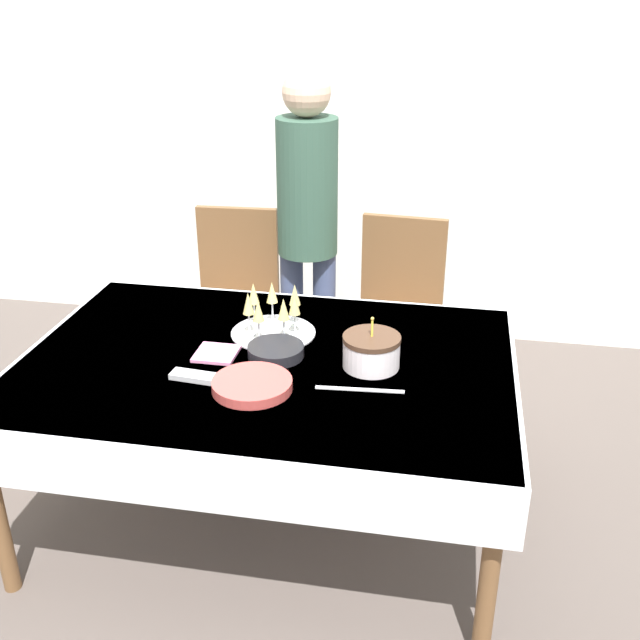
{
  "coord_description": "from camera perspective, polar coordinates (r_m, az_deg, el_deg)",
  "views": [
    {
      "loc": [
        0.63,
        -2.32,
        2.0
      ],
      "look_at": [
        0.18,
        0.11,
        0.84
      ],
      "focal_mm": 42.0,
      "sensor_mm": 36.0,
      "label": 1
    }
  ],
  "objects": [
    {
      "name": "cake_knife",
      "position": [
        2.53,
        3.04,
        -5.32
      ],
      "size": [
        0.3,
        0.04,
        0.0
      ],
      "color": "silver",
      "rests_on": "dining_table"
    },
    {
      "name": "napkin_pile",
      "position": [
        2.77,
        -7.92,
        -2.58
      ],
      "size": [
        0.15,
        0.15,
        0.01
      ],
      "color": "pink",
      "rests_on": "dining_table"
    },
    {
      "name": "dining_chair_far_left",
      "position": [
        3.71,
        -6.48,
        1.6
      ],
      "size": [
        0.44,
        0.44,
        0.97
      ],
      "color": "brown",
      "rests_on": "ground_plane"
    },
    {
      "name": "plate_stack_main",
      "position": [
        2.53,
        -5.2,
        -4.94
      ],
      "size": [
        0.27,
        0.27,
        0.03
      ],
      "color": "#CC4C47",
      "rests_on": "dining_table"
    },
    {
      "name": "dining_chair_far_right",
      "position": [
        3.58,
        5.93,
        0.68
      ],
      "size": [
        0.45,
        0.45,
        0.97
      ],
      "color": "brown",
      "rests_on": "ground_plane"
    },
    {
      "name": "wall_back",
      "position": [
        4.28,
        2.0,
        16.28
      ],
      "size": [
        8.0,
        0.05,
        2.7
      ],
      "color": "silver",
      "rests_on": "ground_plane"
    },
    {
      "name": "fork_pile",
      "position": [
        2.62,
        -9.52,
        -4.26
      ],
      "size": [
        0.17,
        0.08,
        0.02
      ],
      "color": "silver",
      "rests_on": "dining_table"
    },
    {
      "name": "champagne_tray",
      "position": [
        2.88,
        -3.63,
        0.52
      ],
      "size": [
        0.33,
        0.33,
        0.18
      ],
      "color": "silver",
      "rests_on": "dining_table"
    },
    {
      "name": "person_standing",
      "position": [
        3.5,
        -0.96,
        8.15
      ],
      "size": [
        0.28,
        0.28,
        1.63
      ],
      "color": "#3F4C72",
      "rests_on": "ground_plane"
    },
    {
      "name": "dining_table",
      "position": [
        2.77,
        -4.05,
        -4.82
      ],
      "size": [
        1.79,
        1.22,
        0.72
      ],
      "color": "white",
      "rests_on": "ground_plane"
    },
    {
      "name": "birthday_cake",
      "position": [
        2.65,
        3.93,
        -2.39
      ],
      "size": [
        0.21,
        0.21,
        0.19
      ],
      "color": "white",
      "rests_on": "dining_table"
    },
    {
      "name": "ground_plane",
      "position": [
        3.13,
        -3.7,
        -14.74
      ],
      "size": [
        12.0,
        12.0,
        0.0
      ],
      "primitive_type": "plane",
      "color": "#564C47"
    },
    {
      "name": "plate_stack_dessert",
      "position": [
        2.74,
        -3.39,
        -2.37
      ],
      "size": [
        0.21,
        0.21,
        0.04
      ],
      "color": "black",
      "rests_on": "dining_table"
    }
  ]
}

